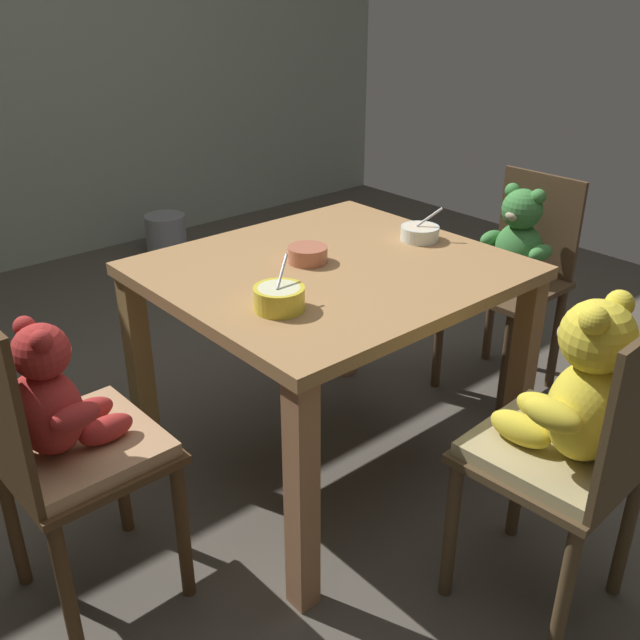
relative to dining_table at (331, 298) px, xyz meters
The scene contains 9 objects.
ground_plane 0.64m from the dining_table, ahead, with size 5.20×5.20×0.04m.
dining_table is the anchor object (origin of this frame).
teddy_chair_near_left 0.89m from the dining_table, behind, with size 0.39×0.41×0.90m.
teddy_chair_near_right 0.90m from the dining_table, ahead, with size 0.41×0.38×0.85m.
teddy_chair_near_front 0.84m from the dining_table, 87.97° to the right, with size 0.41×0.40×0.90m.
porridge_bowl_white_near_right 0.40m from the dining_table, ahead, with size 0.13×0.13×0.11m.
porridge_bowl_yellow_near_left 0.38m from the dining_table, 154.55° to the right, with size 0.14×0.14×0.13m.
porridge_bowl_terracotta_center 0.16m from the dining_table, 120.40° to the left, with size 0.12×0.12×0.05m.
metal_pail 2.29m from the dining_table, 74.26° to the left, with size 0.24×0.24×0.25m, color #93969B.
Camera 1 is at (-1.35, -1.51, 1.53)m, focal length 40.18 mm.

